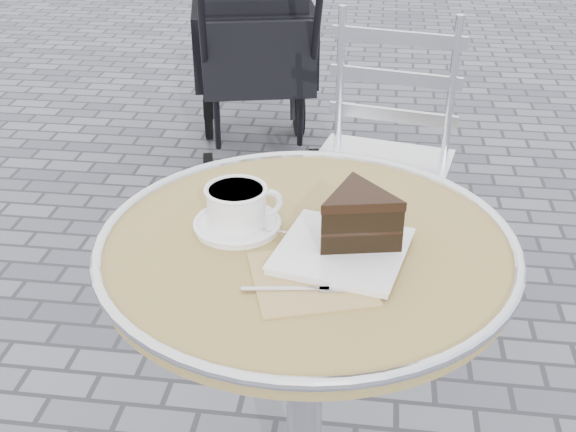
# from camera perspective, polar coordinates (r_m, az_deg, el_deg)

# --- Properties ---
(cafe_table) EXTENTS (0.72, 0.72, 0.74)m
(cafe_table) POSITION_cam_1_polar(r_m,az_deg,el_deg) (1.32, 1.41, -8.07)
(cafe_table) COLOR silver
(cafe_table) RESTS_ON ground
(cappuccino_set) EXTENTS (0.18, 0.15, 0.08)m
(cappuccino_set) POSITION_cam_1_polar(r_m,az_deg,el_deg) (1.25, -3.98, 0.46)
(cappuccino_set) COLOR white
(cappuccino_set) RESTS_ON cafe_table
(cake_plate_set) EXTENTS (0.29, 0.31, 0.11)m
(cake_plate_set) POSITION_cam_1_polar(r_m,az_deg,el_deg) (1.17, 5.24, -0.77)
(cake_plate_set) COLOR tan
(cake_plate_set) RESTS_ON cafe_table
(bistro_chair) EXTENTS (0.47, 0.47, 0.88)m
(bistro_chair) POSITION_cam_1_polar(r_m,az_deg,el_deg) (2.17, 7.80, 6.76)
(bistro_chair) COLOR silver
(bistro_chair) RESTS_ON ground
(baby_stroller) EXTENTS (0.67, 1.08, 1.05)m
(baby_stroller) POSITION_cam_1_polar(r_m,az_deg,el_deg) (3.11, -2.64, 12.70)
(baby_stroller) COLOR black
(baby_stroller) RESTS_ON ground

